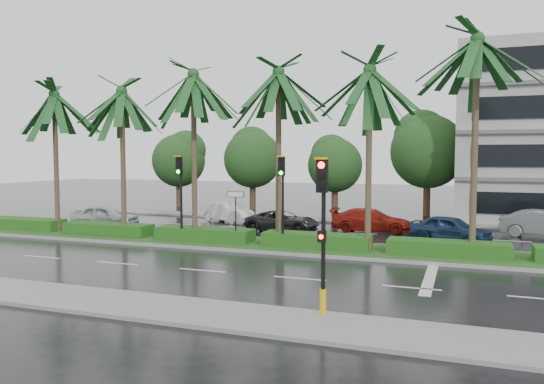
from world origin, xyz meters
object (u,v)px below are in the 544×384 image
(car_blue, at_px, (451,229))
(car_grey, at_px, (543,224))
(signal_median_left, at_px, (180,185))
(street_sign, at_px, (235,204))
(signal_near, at_px, (323,229))
(car_white, at_px, (227,212))
(car_red, at_px, (371,220))
(car_darkgrey, at_px, (283,221))
(car_silver, at_px, (105,216))

(car_blue, height_order, car_grey, car_grey)
(signal_median_left, bearing_deg, street_sign, 3.47)
(signal_near, relative_size, car_grey, 0.97)
(car_white, bearing_deg, car_red, -76.34)
(signal_median_left, relative_size, car_grey, 0.97)
(signal_near, height_order, car_red, signal_near)
(street_sign, distance_m, car_darkgrey, 6.00)
(car_blue, bearing_deg, street_sign, 135.77)
(car_silver, relative_size, car_grey, 0.93)
(car_silver, distance_m, car_grey, 25.76)
(signal_near, bearing_deg, car_silver, 142.58)
(signal_median_left, relative_size, car_darkgrey, 0.99)
(car_white, distance_m, car_darkgrey, 5.80)
(car_silver, bearing_deg, car_red, -88.07)
(car_white, bearing_deg, street_sign, -131.28)
(car_white, xyz_separation_m, car_darkgrey, (5.00, -2.94, -0.06))
(car_blue, xyz_separation_m, car_grey, (4.77, 3.61, 0.04))
(car_white, height_order, car_blue, car_blue)
(car_red, relative_size, car_grey, 1.05)
(car_silver, height_order, car_grey, car_grey)
(street_sign, height_order, car_silver, street_sign)
(signal_near, bearing_deg, signal_median_left, 135.91)
(car_red, bearing_deg, signal_median_left, 129.57)
(street_sign, relative_size, car_silver, 0.62)
(car_darkgrey, distance_m, car_blue, 9.54)
(signal_median_left, bearing_deg, car_red, 41.58)
(signal_near, height_order, car_grey, signal_near)
(car_red, bearing_deg, car_grey, -84.72)
(street_sign, bearing_deg, car_blue, 26.26)
(street_sign, height_order, car_red, street_sign)
(car_grey, bearing_deg, car_darkgrey, 109.42)
(street_sign, bearing_deg, car_silver, 161.47)
(car_darkgrey, bearing_deg, signal_near, -157.90)
(street_sign, distance_m, car_blue, 11.24)
(signal_median_left, xyz_separation_m, car_silver, (-7.50, 3.70, -2.29))
(street_sign, distance_m, car_grey, 17.12)
(car_white, distance_m, car_blue, 14.99)
(car_darkgrey, bearing_deg, car_grey, -79.49)
(car_white, xyz_separation_m, car_grey, (19.27, -0.18, 0.07))
(car_white, relative_size, car_blue, 0.98)
(signal_median_left, bearing_deg, car_white, 99.56)
(car_blue, bearing_deg, signal_median_left, 130.99)
(street_sign, bearing_deg, signal_median_left, -176.53)
(car_silver, height_order, car_red, car_silver)
(signal_median_left, distance_m, car_blue, 14.16)
(car_darkgrey, xyz_separation_m, car_grey, (14.27, 2.76, 0.13))
(street_sign, bearing_deg, car_darkgrey, 85.06)
(car_darkgrey, bearing_deg, car_silver, 101.21)
(signal_near, xyz_separation_m, car_grey, (7.77, 18.42, -1.76))
(car_darkgrey, bearing_deg, car_blue, -95.58)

